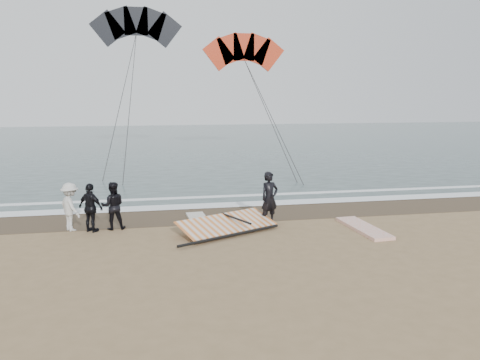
% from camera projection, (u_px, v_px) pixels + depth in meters
% --- Properties ---
extents(ground, '(120.00, 120.00, 0.00)m').
position_uv_depth(ground, '(260.00, 250.00, 13.90)').
color(ground, '#8C704C').
rests_on(ground, ground).
extents(sea, '(120.00, 54.00, 0.02)m').
position_uv_depth(sea, '(185.00, 142.00, 45.81)').
color(sea, '#233838').
rests_on(sea, ground).
extents(wet_sand, '(120.00, 2.80, 0.01)m').
position_uv_depth(wet_sand, '(234.00, 213.00, 18.25)').
color(wet_sand, '#4C3D2B').
rests_on(wet_sand, ground).
extents(foam_near, '(120.00, 0.90, 0.01)m').
position_uv_depth(foam_near, '(229.00, 205.00, 19.60)').
color(foam_near, white).
rests_on(foam_near, sea).
extents(foam_far, '(120.00, 0.45, 0.01)m').
position_uv_depth(foam_far, '(223.00, 196.00, 21.24)').
color(foam_far, white).
rests_on(foam_far, sea).
extents(man_main, '(0.81, 0.68, 1.90)m').
position_uv_depth(man_main, '(269.00, 198.00, 16.60)').
color(man_main, black).
rests_on(man_main, ground).
extents(board_white, '(0.96, 2.76, 0.11)m').
position_uv_depth(board_white, '(364.00, 228.00, 16.06)').
color(board_white, white).
rests_on(board_white, ground).
extents(board_cream, '(0.83, 2.49, 0.10)m').
position_uv_depth(board_cream, '(200.00, 221.00, 16.91)').
color(board_cream, beige).
rests_on(board_cream, ground).
extents(trio_cluster, '(2.38, 1.36, 1.66)m').
position_uv_depth(trio_cluster, '(89.00, 207.00, 15.83)').
color(trio_cluster, black).
rests_on(trio_cluster, ground).
extents(sail_rig, '(3.59, 2.99, 0.49)m').
position_uv_depth(sail_rig, '(225.00, 225.00, 15.90)').
color(sail_rig, black).
rests_on(sail_rig, ground).
extents(kite_red, '(6.83, 6.64, 14.94)m').
position_uv_depth(kite_red, '(244.00, 54.00, 35.03)').
color(kite_red, red).
rests_on(kite_red, ground).
extents(kite_dark, '(7.38, 6.19, 15.14)m').
position_uv_depth(kite_dark, '(136.00, 29.00, 34.06)').
color(kite_dark, black).
rests_on(kite_dark, ground).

